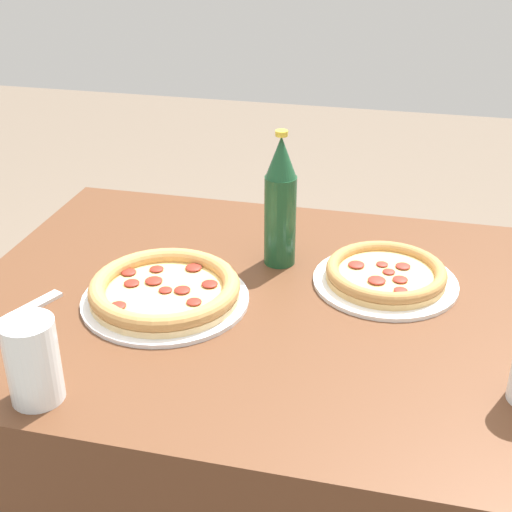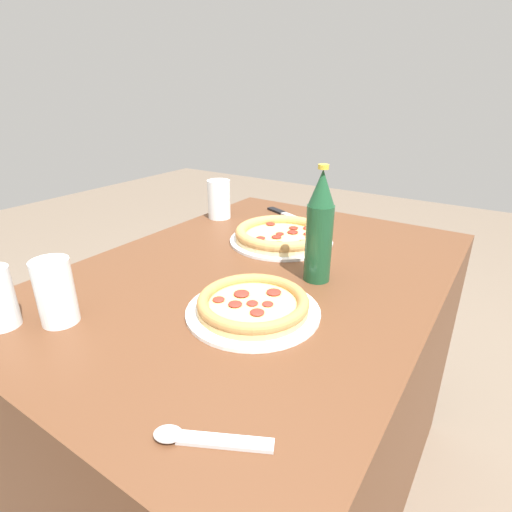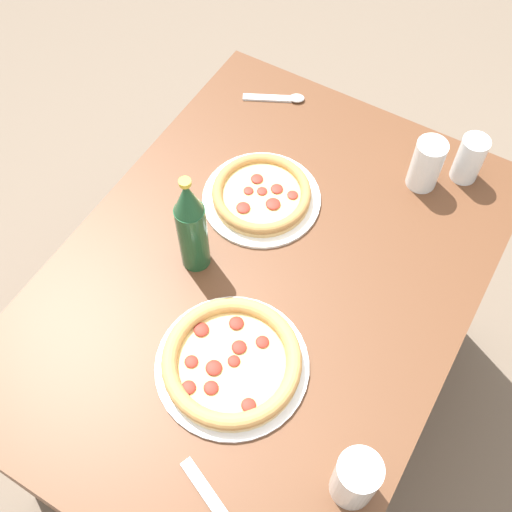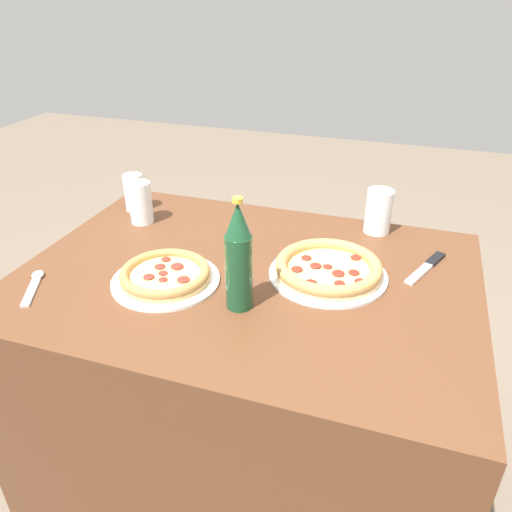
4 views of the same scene
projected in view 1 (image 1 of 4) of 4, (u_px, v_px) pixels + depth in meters
The scene contains 6 objects.
table at pixel (278, 462), 1.46m from camera, with size 1.16×0.84×0.77m.
pizza_margherita at pixel (386, 275), 1.33m from camera, with size 0.27×0.27×0.04m.
pizza_pepperoni at pixel (165, 291), 1.27m from camera, with size 0.30×0.30×0.04m.
glass_lemonade at pixel (33, 365), 1.01m from camera, with size 0.08×0.08×0.13m.
beer_bottle at pixel (280, 203), 1.35m from camera, with size 0.06×0.06×0.27m.
knife at pixel (9, 319), 1.22m from camera, with size 0.10×0.19×0.01m.
Camera 1 is at (-0.21, 1.08, 1.44)m, focal length 50.00 mm.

